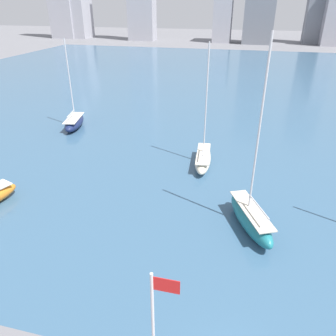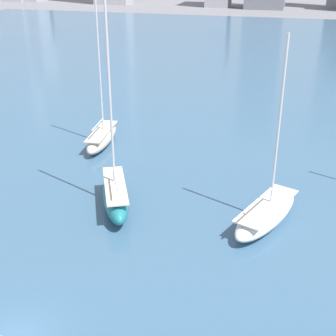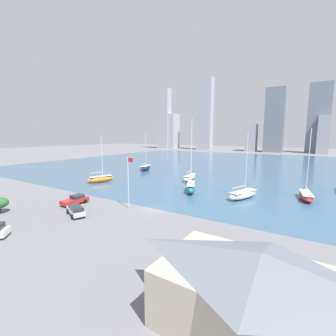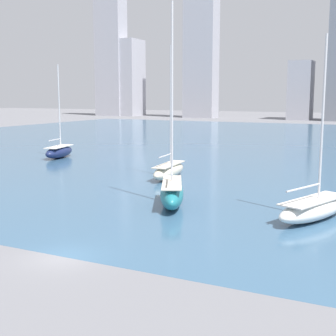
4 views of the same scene
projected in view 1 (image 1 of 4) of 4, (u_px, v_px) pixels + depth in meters
name	position (u px, v px, depth m)	size (l,w,h in m)	color
harbor_water	(255.00, 89.00, 78.55)	(180.00, 140.00, 0.00)	#385B7A
sailboat_cream	(203.00, 158.00, 41.87)	(2.74, 8.30, 14.93)	beige
sailboat_teal	(251.00, 218.00, 30.01)	(5.24, 8.23, 17.05)	#1E757F
sailboat_navy	(74.00, 122.00, 54.07)	(3.93, 7.71, 13.94)	#19234C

